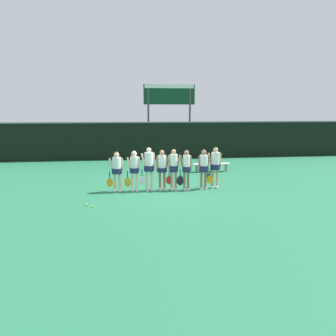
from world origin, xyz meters
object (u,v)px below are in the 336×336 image
at_px(scoreboard, 169,101).
at_px(player_5, 186,167).
at_px(player_0, 117,168).
at_px(player_1, 134,167).
at_px(player_3, 162,166).
at_px(tennis_ball_0, 86,204).
at_px(bench_courtside, 212,165).
at_px(tennis_ball_2, 223,180).
at_px(player_7, 215,164).
at_px(tennis_ball_1, 189,182).
at_px(tennis_ball_3, 101,187).
at_px(player_6, 204,166).
at_px(player_4, 174,166).
at_px(player_2, 149,165).
at_px(tennis_ball_4, 93,207).

distance_m(scoreboard, player_5, 10.26).
bearing_deg(player_0, player_1, 0.25).
bearing_deg(player_3, scoreboard, 72.99).
relative_size(player_0, tennis_ball_0, 22.93).
distance_m(bench_courtside, tennis_ball_2, 2.18).
relative_size(player_1, player_7, 0.95).
xyz_separation_m(player_0, player_3, (1.86, 0.03, 0.01)).
relative_size(player_3, player_5, 0.99).
distance_m(player_0, player_5, 2.85).
distance_m(player_3, tennis_ball_1, 2.12).
xyz_separation_m(player_7, tennis_ball_1, (-0.86, 1.21, -1.03)).
relative_size(scoreboard, tennis_ball_3, 73.68).
distance_m(player_6, tennis_ball_1, 1.70).
bearing_deg(player_5, tennis_ball_2, 35.22).
bearing_deg(player_4, tennis_ball_2, 25.69).
distance_m(player_1, player_4, 1.64).
height_order(scoreboard, tennis_ball_1, scoreboard).
bearing_deg(tennis_ball_1, player_1, -153.39).
height_order(bench_courtside, player_1, player_1).
relative_size(player_2, tennis_ball_4, 27.99).
bearing_deg(scoreboard, player_1, -105.69).
distance_m(scoreboard, bench_courtside, 7.16).
bearing_deg(player_3, player_5, -14.80).
bearing_deg(tennis_ball_1, player_3, -137.89).
height_order(bench_courtside, player_6, player_6).
relative_size(player_1, tennis_ball_1, 25.92).
bearing_deg(tennis_ball_1, tennis_ball_2, 7.83).
height_order(player_0, player_2, player_2).
distance_m(player_4, tennis_ball_3, 3.32).
distance_m(player_3, player_4, 0.48).
bearing_deg(scoreboard, tennis_ball_0, -111.11).
relative_size(player_4, tennis_ball_4, 26.63).
distance_m(player_3, player_5, 0.99).
bearing_deg(bench_courtside, player_2, -135.47).
bearing_deg(player_2, tennis_ball_1, 23.91).
bearing_deg(player_3, player_2, 174.27).
bearing_deg(tennis_ball_0, player_3, 32.95).
bearing_deg(tennis_ball_0, tennis_ball_1, 36.18).
height_order(player_0, tennis_ball_2, player_0).
xyz_separation_m(player_5, tennis_ball_0, (-3.89, -1.76, -0.95)).
distance_m(player_4, tennis_ball_1, 1.88).
bearing_deg(player_1, player_0, 179.44).
distance_m(player_5, player_7, 1.29).
height_order(bench_courtside, tennis_ball_3, bench_courtside).
height_order(player_1, player_3, player_1).
relative_size(scoreboard, tennis_ball_4, 77.63).
xyz_separation_m(bench_courtside, player_5, (-2.08, -3.76, 0.59)).
xyz_separation_m(scoreboard, tennis_ball_3, (-4.16, -8.92, -3.86)).
bearing_deg(tennis_ball_2, player_7, -118.77).
bearing_deg(player_2, player_3, -7.30).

